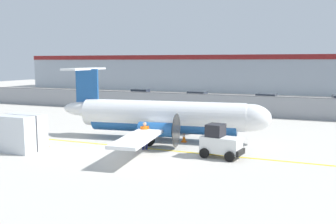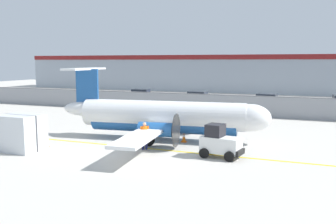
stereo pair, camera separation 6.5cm
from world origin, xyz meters
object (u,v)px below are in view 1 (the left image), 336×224
object	(u,v)px
commuter_airplane	(166,117)
traffic_cone_near_right	(45,143)
ground_crew_worker	(145,134)
cargo_container	(21,133)
traffic_cone_near_left	(184,137)
baggage_tug	(220,142)
parked_car_2	(267,101)
parked_car_1	(198,98)
parked_car_0	(140,95)

from	to	relation	value
commuter_airplane	traffic_cone_near_right	world-z (taller)	commuter_airplane
commuter_airplane	ground_crew_worker	xyz separation A→B (m)	(-0.15, -3.20, -0.65)
cargo_container	traffic_cone_near_left	distance (m)	10.29
commuter_airplane	traffic_cone_near_left	xyz separation A→B (m)	(1.39, -0.29, -1.29)
traffic_cone_near_left	traffic_cone_near_right	size ratio (longest dim) A/B	1.00
baggage_tug	parked_car_2	bearing A→B (deg)	99.47
commuter_airplane	cargo_container	size ratio (longest dim) A/B	6.58
commuter_airplane	parked_car_1	world-z (taller)	commuter_airplane
ground_crew_worker	cargo_container	size ratio (longest dim) A/B	0.70
traffic_cone_near_left	parked_car_0	distance (m)	25.85
traffic_cone_near_right	parked_car_2	xyz separation A→B (m)	(10.58, 25.28, 0.58)
traffic_cone_near_left	parked_car_0	bearing A→B (deg)	122.56
traffic_cone_near_right	parked_car_1	size ratio (longest dim) A/B	0.15
cargo_container	traffic_cone_near_left	bearing A→B (deg)	36.34
parked_car_0	traffic_cone_near_left	bearing A→B (deg)	116.94
commuter_airplane	parked_car_2	distance (m)	20.74
commuter_airplane	baggage_tug	bearing A→B (deg)	-42.68
cargo_container	parked_car_0	bearing A→B (deg)	102.50
commuter_airplane	cargo_container	bearing A→B (deg)	-145.29
parked_car_2	parked_car_0	bearing A→B (deg)	-179.23
ground_crew_worker	parked_car_0	world-z (taller)	same
commuter_airplane	ground_crew_worker	distance (m)	3.26
cargo_container	traffic_cone_near_left	size ratio (longest dim) A/B	3.82
baggage_tug	parked_car_1	bearing A→B (deg)	118.70
traffic_cone_near_right	parked_car_1	bearing A→B (deg)	85.09
cargo_container	traffic_cone_near_right	bearing A→B (deg)	57.63
baggage_tug	parked_car_2	distance (m)	23.61
traffic_cone_near_left	parked_car_0	xyz separation A→B (m)	(-13.91, 21.78, 0.58)
commuter_airplane	cargo_container	xyz separation A→B (m)	(-7.01, -6.19, -0.50)
baggage_tug	ground_crew_worker	world-z (taller)	baggage_tug
ground_crew_worker	traffic_cone_near_right	size ratio (longest dim) A/B	2.66
baggage_tug	traffic_cone_near_left	bearing A→B (deg)	145.44
parked_car_1	parked_car_2	world-z (taller)	same
parked_car_0	parked_car_2	world-z (taller)	same
baggage_tug	parked_car_1	xyz separation A→B (m)	(-8.64, 23.93, 0.04)
traffic_cone_near_right	parked_car_0	size ratio (longest dim) A/B	0.15
parked_car_1	parked_car_2	distance (m)	8.39
commuter_airplane	parked_car_0	distance (m)	24.88
baggage_tug	traffic_cone_near_right	world-z (taller)	baggage_tug
traffic_cone_near_right	parked_car_0	world-z (taller)	parked_car_0
baggage_tug	parked_car_0	distance (m)	30.17
traffic_cone_near_left	parked_car_1	xyz separation A→B (m)	(-5.42, 20.88, 0.58)
baggage_tug	traffic_cone_near_right	xyz separation A→B (m)	(-10.84, -1.68, -0.54)
traffic_cone_near_right	parked_car_2	world-z (taller)	parked_car_2
commuter_airplane	cargo_container	world-z (taller)	commuter_airplane
parked_car_0	parked_car_2	distance (m)	16.92
ground_crew_worker	commuter_airplane	bearing A→B (deg)	139.42
ground_crew_worker	traffic_cone_near_right	bearing A→B (deg)	-111.25
parked_car_2	traffic_cone_near_left	bearing A→B (deg)	-93.29
commuter_airplane	baggage_tug	size ratio (longest dim) A/B	6.51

